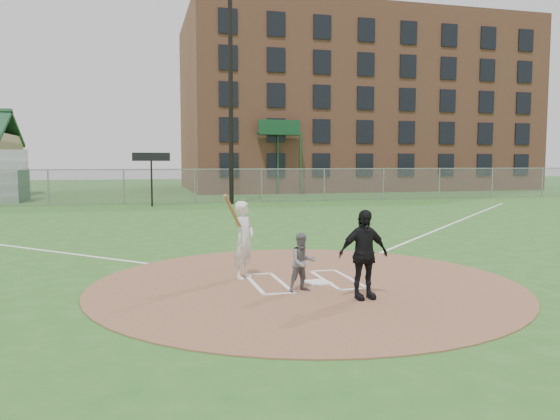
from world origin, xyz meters
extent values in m
plane|color=#2A5D20|center=(0.00, 0.00, 0.00)|extent=(140.00, 140.00, 0.00)
cylinder|color=#8C5D42|center=(0.00, 0.00, 0.01)|extent=(8.40, 8.40, 0.02)
cube|color=white|center=(0.23, -0.08, 0.04)|extent=(0.52, 0.52, 0.03)
cube|color=white|center=(9.00, 9.00, 0.01)|extent=(17.04, 17.04, 0.01)
imported|color=slate|center=(-0.25, -0.65, 0.56)|extent=(0.59, 0.49, 1.08)
imported|color=black|center=(0.61, -1.44, 0.80)|extent=(0.94, 0.45, 1.57)
cube|color=white|center=(-1.00, 0.15, 0.03)|extent=(0.08, 1.80, 0.01)
cube|color=white|center=(-0.45, 0.15, 0.03)|extent=(0.08, 1.80, 0.01)
cube|color=white|center=(-0.72, 1.05, 0.03)|extent=(0.62, 0.08, 0.01)
cube|color=white|center=(-0.72, -0.75, 0.03)|extent=(0.62, 0.08, 0.01)
cube|color=white|center=(1.00, 0.15, 0.03)|extent=(0.08, 1.80, 0.01)
cube|color=white|center=(0.45, 0.15, 0.03)|extent=(0.08, 1.80, 0.01)
cube|color=white|center=(0.72, 1.05, 0.03)|extent=(0.62, 0.08, 0.01)
cube|color=white|center=(0.72, -0.75, 0.03)|extent=(0.62, 0.08, 0.01)
imported|color=silver|center=(-1.09, 0.74, 0.82)|extent=(0.66, 0.69, 1.59)
cylinder|color=olive|center=(-1.39, 0.34, 1.45)|extent=(0.44, 0.50, 0.70)
cube|color=slate|center=(0.00, 22.00, 1.00)|extent=(56.00, 0.03, 2.00)
cube|color=gray|center=(0.00, 22.00, 2.00)|extent=(56.00, 0.06, 0.06)
cube|color=gray|center=(0.00, 22.00, 1.00)|extent=(56.08, 0.08, 2.00)
cube|color=#194728|center=(-10.00, 26.20, 1.00)|extent=(0.08, 3.20, 2.00)
cube|color=#A25F46|center=(16.00, 38.00, 7.50)|extent=(30.00, 16.00, 15.00)
cube|color=black|center=(15.90, 29.94, 7.40)|extent=(26.60, 0.10, 12.20)
cube|color=#194728|center=(7.00, 29.34, 4.50)|extent=(3.20, 1.00, 0.15)
cube|color=#194728|center=(7.00, 29.84, 2.25)|extent=(0.12, 0.12, 4.50)
cube|color=#194728|center=(8.50, 28.89, 2.25)|extent=(0.12, 0.12, 4.50)
cube|color=#194728|center=(7.00, 29.34, 5.05)|extent=(3.20, 0.08, 1.00)
cylinder|color=black|center=(2.00, 21.00, 6.00)|extent=(0.26, 0.26, 12.00)
cylinder|color=black|center=(-2.50, 20.20, 1.30)|extent=(0.10, 0.10, 2.60)
cube|color=black|center=(-2.50, 20.20, 2.70)|extent=(2.00, 0.10, 0.45)
camera|label=1|loc=(-3.13, -10.16, 2.40)|focal=35.00mm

